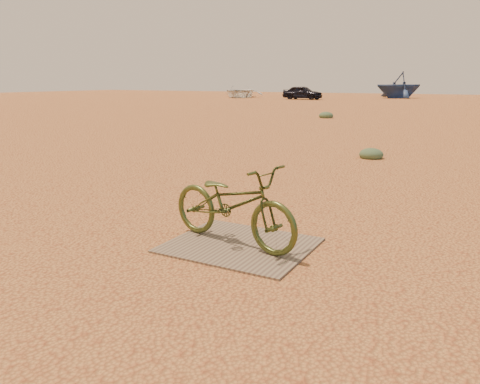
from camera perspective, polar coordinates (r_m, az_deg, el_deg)
The scene contains 8 objects.
ground at distance 5.37m, azimuth 4.96°, elevation -5.62°, with size 120.00×120.00×0.00m, color #C08141.
plywood_board at distance 5.10m, azimuth 0.00°, elevation -6.48°, with size 1.50×1.28×0.02m, color #7B6C4F.
bicycle at distance 5.01m, azimuth -0.89°, elevation -1.43°, with size 0.59×1.69×0.89m, color #3F4B1E.
car at distance 44.34m, azimuth 7.64°, elevation 11.93°, with size 1.46×3.63×1.24m, color black.
boat_near_left at distance 49.30m, azimuth -0.04°, elevation 12.16°, with size 4.09×5.72×1.18m, color silver.
boat_far_left at distance 49.49m, azimuth 18.81°, elevation 12.27°, with size 4.21×4.88×2.57m, color navy.
kale_a at distance 11.22m, azimuth 15.68°, elevation 4.00°, with size 0.54×0.54×0.30m, color #4B6344.
kale_c at distance 22.83m, azimuth 10.44°, elevation 8.88°, with size 0.67×0.67×0.37m, color #4B6344.
Camera 1 is at (2.02, -4.66, 1.76)m, focal length 35.00 mm.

